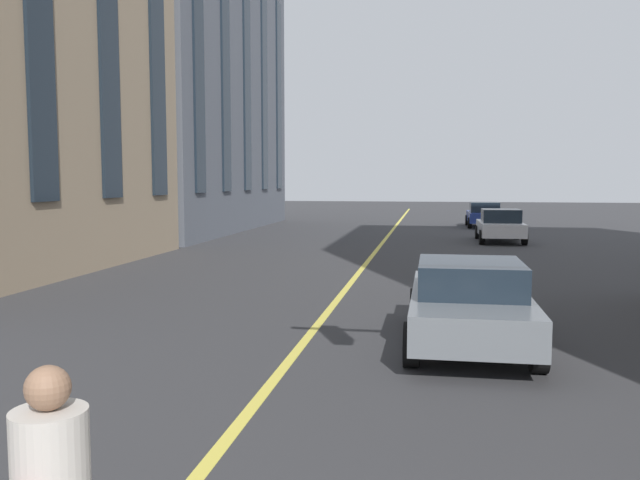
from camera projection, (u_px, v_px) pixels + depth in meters
lane_centre_line at (364, 266)px, 20.15m from camera, size 80.00×0.16×0.01m
car_grey_far at (469, 302)px, 10.44m from camera, size 4.40×1.95×1.37m
car_white_parked_a at (500, 225)px, 27.82m from camera, size 3.90×1.89×1.40m
car_blue_parked_b at (484, 215)px, 36.54m from camera, size 3.90×1.89×1.40m
building_left_far at (162, 87)px, 34.45m from camera, size 17.77×9.32×14.97m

